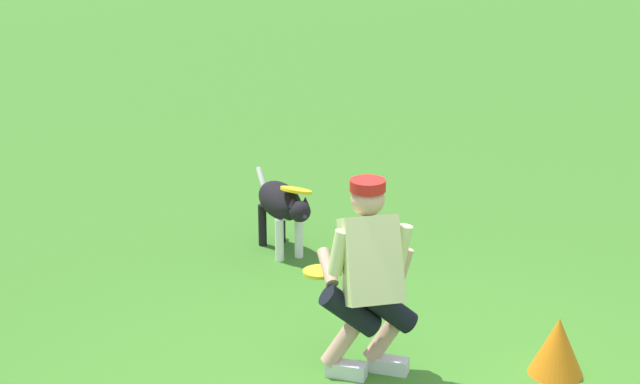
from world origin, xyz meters
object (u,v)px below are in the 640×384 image
(dog, at_px, (282,205))
(training_cone, at_px, (557,346))
(person, at_px, (369,275))
(frisbee_held, at_px, (320,272))
(frisbee_flying, at_px, (296,190))

(dog, bearing_deg, training_cone, 17.07)
(person, xyz_separation_m, frisbee_held, (0.36, -0.14, -0.09))
(frisbee_flying, distance_m, frisbee_held, 1.62)
(person, distance_m, dog, 2.13)
(person, bearing_deg, dog, 3.83)
(frisbee_flying, xyz_separation_m, frisbee_held, (-0.67, 1.48, -0.00))
(person, height_order, training_cone, person)
(person, bearing_deg, frisbee_flying, 1.89)
(training_cone, bearing_deg, frisbee_flying, -29.57)
(person, relative_size, frisbee_flying, 5.03)
(person, distance_m, frisbee_flying, 1.92)
(dog, xyz_separation_m, frisbee_flying, (-0.17, 0.13, 0.19))
(dog, relative_size, frisbee_held, 3.51)
(frisbee_held, bearing_deg, person, 158.95)
(dog, height_order, frisbee_flying, frisbee_flying)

